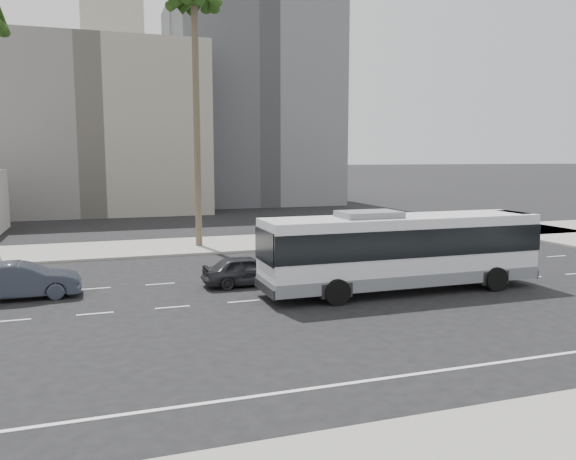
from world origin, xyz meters
name	(u,v)px	position (x,y,z in m)	size (l,w,h in m)	color
ground	(371,291)	(0.00, 0.00, 0.00)	(700.00, 700.00, 0.00)	black
sidewalk_north	(272,242)	(0.00, 15.50, 0.07)	(120.00, 7.00, 0.15)	gray
midrise_beige_west	(91,130)	(-12.00, 45.00, 9.00)	(24.00, 18.00, 18.00)	gray
midrise_gray_center	(249,104)	(8.00, 52.00, 13.00)	(20.00, 20.00, 26.00)	#515356
civic_tower	(114,82)	(-2.00, 250.00, 38.83)	(42.00, 42.00, 129.00)	beige
highrise_right	(227,90)	(45.00, 230.00, 35.00)	(26.00, 26.00, 70.00)	#53565C
highrise_far	(262,109)	(70.00, 260.00, 30.00)	(22.00, 22.00, 60.00)	#53565C
city_bus	(401,249)	(1.30, -0.40, 1.96)	(12.97, 3.18, 3.73)	silver
car_a	(247,270)	(-5.08, 3.02, 0.72)	(4.24, 1.70, 1.44)	#2B2B30
car_b	(22,281)	(-14.97, 3.57, 0.79)	(4.82, 1.68, 1.59)	#2D3340
palm_near	(194,3)	(-5.29, 14.97, 15.84)	(5.20, 5.20, 17.48)	brown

